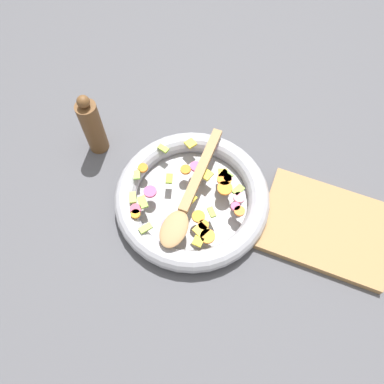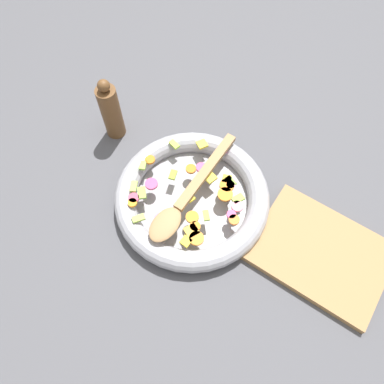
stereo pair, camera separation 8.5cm
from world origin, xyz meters
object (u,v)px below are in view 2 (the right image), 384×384
object	(u,v)px
pepper_mill	(111,111)
cutting_board	(320,253)
skillet	(192,198)
wooden_spoon	(186,197)

from	to	relation	value
pepper_mill	cutting_board	size ratio (longest dim) A/B	0.65
pepper_mill	cutting_board	bearing A→B (deg)	178.81
skillet	wooden_spoon	distance (m)	0.05
wooden_spoon	skillet	bearing A→B (deg)	-89.65
wooden_spoon	pepper_mill	world-z (taller)	pepper_mill
skillet	cutting_board	xyz separation A→B (m)	(-0.31, -0.05, -0.01)
skillet	pepper_mill	xyz separation A→B (m)	(0.28, -0.06, 0.06)
pepper_mill	cutting_board	world-z (taller)	pepper_mill
skillet	cutting_board	size ratio (longest dim) A/B	1.27
skillet	wooden_spoon	bearing A→B (deg)	90.35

